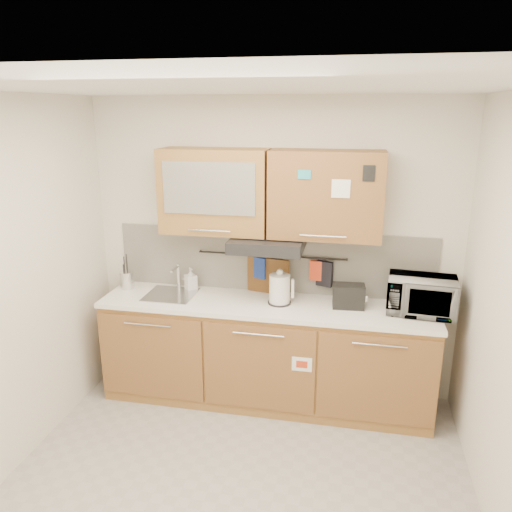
% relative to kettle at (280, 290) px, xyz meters
% --- Properties ---
extents(floor, '(3.20, 3.20, 0.00)m').
position_rel_kettle_xyz_m(floor, '(-0.12, -1.20, -1.04)').
color(floor, '#9E9993').
rests_on(floor, ground).
extents(ceiling, '(3.20, 3.20, 0.00)m').
position_rel_kettle_xyz_m(ceiling, '(-0.12, -1.20, 1.56)').
color(ceiling, white).
rests_on(ceiling, wall_back).
extents(wall_back, '(3.20, 0.00, 3.20)m').
position_rel_kettle_xyz_m(wall_back, '(-0.12, 0.30, 0.26)').
color(wall_back, silver).
rests_on(wall_back, ground).
extents(base_cabinet, '(2.80, 0.64, 0.88)m').
position_rel_kettle_xyz_m(base_cabinet, '(-0.12, -0.01, -0.64)').
color(base_cabinet, olive).
rests_on(base_cabinet, floor).
extents(countertop, '(2.82, 0.62, 0.04)m').
position_rel_kettle_xyz_m(countertop, '(-0.12, -0.01, -0.14)').
color(countertop, white).
rests_on(countertop, base_cabinet).
extents(backsplash, '(2.80, 0.02, 0.56)m').
position_rel_kettle_xyz_m(backsplash, '(-0.12, 0.28, 0.16)').
color(backsplash, silver).
rests_on(backsplash, countertop).
extents(upper_cabinets, '(1.82, 0.37, 0.70)m').
position_rel_kettle_xyz_m(upper_cabinets, '(-0.12, 0.12, 0.79)').
color(upper_cabinets, olive).
rests_on(upper_cabinets, wall_back).
extents(range_hood, '(0.60, 0.46, 0.10)m').
position_rel_kettle_xyz_m(range_hood, '(-0.12, 0.05, 0.38)').
color(range_hood, black).
rests_on(range_hood, upper_cabinets).
extents(sink, '(0.42, 0.40, 0.26)m').
position_rel_kettle_xyz_m(sink, '(-0.96, 0.00, -0.12)').
color(sink, silver).
rests_on(sink, countertop).
extents(utensil_rail, '(1.30, 0.02, 0.02)m').
position_rel_kettle_xyz_m(utensil_rail, '(-0.12, 0.25, 0.22)').
color(utensil_rail, black).
rests_on(utensil_rail, backsplash).
extents(utensil_crock, '(0.14, 0.14, 0.32)m').
position_rel_kettle_xyz_m(utensil_crock, '(-1.42, 0.09, -0.04)').
color(utensil_crock, silver).
rests_on(utensil_crock, countertop).
extents(kettle, '(0.22, 0.19, 0.30)m').
position_rel_kettle_xyz_m(kettle, '(0.00, 0.00, 0.00)').
color(kettle, silver).
rests_on(kettle, countertop).
extents(toaster, '(0.27, 0.17, 0.19)m').
position_rel_kettle_xyz_m(toaster, '(0.57, 0.03, -0.02)').
color(toaster, black).
rests_on(toaster, countertop).
extents(microwave, '(0.56, 0.40, 0.29)m').
position_rel_kettle_xyz_m(microwave, '(1.13, 0.03, 0.02)').
color(microwave, '#999999').
rests_on(microwave, countertop).
extents(soap_bottle, '(0.13, 0.13, 0.20)m').
position_rel_kettle_xyz_m(soap_bottle, '(-0.84, 0.17, -0.02)').
color(soap_bottle, '#999999').
rests_on(soap_bottle, countertop).
extents(cutting_board, '(0.38, 0.11, 0.48)m').
position_rel_kettle_xyz_m(cutting_board, '(-0.14, 0.23, -0.04)').
color(cutting_board, brown).
rests_on(cutting_board, utensil_rail).
extents(oven_mitt, '(0.12, 0.07, 0.19)m').
position_rel_kettle_xyz_m(oven_mitt, '(-0.21, 0.23, 0.10)').
color(oven_mitt, navy).
rests_on(oven_mitt, utensil_rail).
extents(dark_pouch, '(0.15, 0.09, 0.22)m').
position_rel_kettle_xyz_m(dark_pouch, '(0.35, 0.23, 0.09)').
color(dark_pouch, black).
rests_on(dark_pouch, utensil_rail).
extents(pot_holder, '(0.14, 0.03, 0.18)m').
position_rel_kettle_xyz_m(pot_holder, '(0.29, 0.23, 0.11)').
color(pot_holder, red).
rests_on(pot_holder, utensil_rail).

